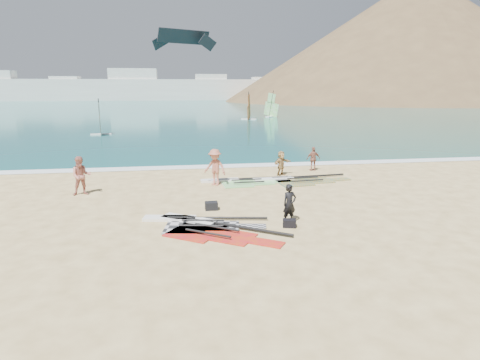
{
  "coord_description": "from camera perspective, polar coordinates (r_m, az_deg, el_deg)",
  "views": [
    {
      "loc": [
        -3.35,
        -14.01,
        5.25
      ],
      "look_at": [
        -0.59,
        4.0,
        1.0
      ],
      "focal_mm": 30.0,
      "sensor_mm": 36.0,
      "label": 1
    }
  ],
  "objects": [
    {
      "name": "beachgoer_left",
      "position": [
        21.24,
        -21.64,
        0.56
      ],
      "size": [
        1.07,
        0.91,
        1.94
      ],
      "primitive_type": "imported",
      "rotation": [
        0.0,
        0.0,
        0.21
      ],
      "color": "#BB6F62",
      "rests_on": "ground"
    },
    {
      "name": "gear_bag_near",
      "position": [
        17.58,
        -4.09,
        -3.69
      ],
      "size": [
        0.55,
        0.4,
        0.35
      ],
      "primitive_type": "cube",
      "rotation": [
        0.0,
        0.0,
        0.0
      ],
      "color": "black",
      "rests_on": "ground"
    },
    {
      "name": "headland_main",
      "position": [
        169.03,
        23.22,
        10.32
      ],
      "size": [
        143.0,
        143.0,
        45.0
      ],
      "primitive_type": "cone",
      "color": "brown",
      "rests_on": "ground"
    },
    {
      "name": "rig_red",
      "position": [
        15.31,
        -4.69,
        -6.77
      ],
      "size": [
        4.8,
        4.23,
        0.2
      ],
      "rotation": [
        0.0,
        0.0,
        -0.59
      ],
      "color": "red",
      "rests_on": "ground"
    },
    {
      "name": "ground",
      "position": [
        15.33,
        4.49,
        -6.94
      ],
      "size": [
        300.0,
        300.0,
        0.0
      ],
      "primitive_type": "plane",
      "color": "#E5C886",
      "rests_on": "ground"
    },
    {
      "name": "windsurfer_centre",
      "position": [
        65.94,
        1.28,
        9.7
      ],
      "size": [
        2.56,
        2.87,
        4.51
      ],
      "rotation": [
        0.0,
        0.0,
        -0.34
      ],
      "color": "white",
      "rests_on": "ground"
    },
    {
      "name": "rig_orange",
      "position": [
        23.14,
        7.78,
        0.02
      ],
      "size": [
        5.63,
        2.35,
        0.2
      ],
      "rotation": [
        0.0,
        0.0,
        0.1
      ],
      "color": "orange",
      "rests_on": "ground"
    },
    {
      "name": "kitesurf_kite",
      "position": [
        56.05,
        -7.98,
        19.34
      ],
      "size": [
        7.85,
        4.11,
        2.68
      ],
      "rotation": [
        0.0,
        0.0,
        0.44
      ],
      "color": "black",
      "rests_on": "ground"
    },
    {
      "name": "beachgoer_mid",
      "position": [
        21.75,
        -3.57,
        1.82
      ],
      "size": [
        1.47,
        1.36,
        1.99
      ],
      "primitive_type": "imported",
      "rotation": [
        0.0,
        0.0,
        -0.63
      ],
      "color": "#AF6350",
      "rests_on": "ground"
    },
    {
      "name": "beachgoer_back",
      "position": [
        25.95,
        10.39,
        2.98
      ],
      "size": [
        0.93,
        0.43,
        1.54
      ],
      "primitive_type": "imported",
      "rotation": [
        0.0,
        0.0,
        3.21
      ],
      "color": "#9A5F4C",
      "rests_on": "ground"
    },
    {
      "name": "far_town",
      "position": [
        164.48,
        -13.33,
        12.53
      ],
      "size": [
        160.0,
        8.0,
        12.0
      ],
      "color": "white",
      "rests_on": "ground"
    },
    {
      "name": "beachgoer_right",
      "position": [
        24.33,
        5.88,
        2.4
      ],
      "size": [
        1.4,
        1.14,
        1.5
      ],
      "primitive_type": "imported",
      "rotation": [
        0.0,
        0.0,
        0.59
      ],
      "color": "tan",
      "rests_on": "ground"
    },
    {
      "name": "rig_grey",
      "position": [
        15.95,
        -6.76,
        -6.0
      ],
      "size": [
        4.98,
        2.36,
        0.2
      ],
      "rotation": [
        0.0,
        0.0,
        -0.17
      ],
      "color": "#242427",
      "rests_on": "ground"
    },
    {
      "name": "person_wetsuit",
      "position": [
        15.76,
        7.05,
        -3.41
      ],
      "size": [
        0.66,
        0.52,
        1.58
      ],
      "primitive_type": "imported",
      "rotation": [
        0.0,
        0.0,
        0.27
      ],
      "color": "black",
      "rests_on": "ground"
    },
    {
      "name": "sea",
      "position": [
        146.14,
        -7.52,
        10.97
      ],
      "size": [
        300.0,
        240.0,
        0.06
      ],
      "primitive_type": "cube",
      "color": "#0B4751",
      "rests_on": "ground"
    },
    {
      "name": "windsurfer_left",
      "position": [
        47.25,
        -19.27,
        7.5
      ],
      "size": [
        2.3,
        2.68,
        4.06
      ],
      "rotation": [
        0.0,
        0.0,
        0.19
      ],
      "color": "white",
      "rests_on": "ground"
    },
    {
      "name": "rig_green",
      "position": [
        22.52,
        -0.16,
        -0.22
      ],
      "size": [
        5.16,
        2.07,
        0.2
      ],
      "rotation": [
        0.0,
        0.0,
        0.05
      ],
      "color": "#37D31A",
      "rests_on": "ground"
    },
    {
      "name": "headland_minor",
      "position": [
        197.39,
        30.48,
        9.84
      ],
      "size": [
        70.0,
        70.0,
        28.0
      ],
      "primitive_type": "cone",
      "color": "brown",
      "rests_on": "ground"
    },
    {
      "name": "windsurfer_right",
      "position": [
        71.74,
        4.47,
        9.97
      ],
      "size": [
        2.35,
        2.32,
        4.66
      ],
      "rotation": [
        0.0,
        0.0,
        0.77
      ],
      "color": "white",
      "rests_on": "ground"
    },
    {
      "name": "gear_bag_far",
      "position": [
        15.55,
        7.03,
        -6.12
      ],
      "size": [
        0.56,
        0.45,
        0.3
      ],
      "primitive_type": "cube",
      "rotation": [
        0.0,
        0.0,
        -0.23
      ],
      "color": "black",
      "rests_on": "ground"
    },
    {
      "name": "surf_line",
      "position": [
        27.04,
        -1.42,
        1.93
      ],
      "size": [
        300.0,
        1.2,
        0.04
      ],
      "primitive_type": "cube",
      "color": "white",
      "rests_on": "ground"
    }
  ]
}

